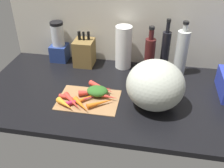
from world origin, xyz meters
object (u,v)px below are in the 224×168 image
Objects in this scene: carrot_4 at (81,100)px; bottle_2 at (181,52)px; carrot_10 at (102,88)px; carrot_7 at (102,87)px; carrot_6 at (105,96)px; bottle_0 at (150,54)px; blender_appliance at (59,44)px; paper_towel_roll at (124,47)px; carrot_3 at (101,103)px; winter_squash at (155,85)px; cutting_board at (89,99)px; carrot_5 at (92,92)px; carrot_1 at (81,105)px; carrot_8 at (65,104)px; carrot_9 at (72,101)px; bottle_1 at (165,50)px; knife_block at (84,52)px; carrot_0 at (89,97)px; carrot_2 at (72,98)px.

bottle_2 is (52.42, 41.95, 12.60)cm from carrot_4.
carrot_7 is at bearing 111.52° from carrot_10.
bottle_0 reaches higher than carrot_6.
carrot_10 is 50.30cm from blender_appliance.
paper_towel_roll is (7.99, 30.68, 11.58)cm from carrot_7.
carrot_7 is at bearing 100.99° from carrot_3.
paper_towel_roll reaches higher than winter_squash.
bottle_2 is at bearing -3.42° from paper_towel_roll.
cutting_board is 2.13× the size of carrot_5.
bottle_2 is at bearing 42.17° from carrot_1.
carrot_10 is (15.47, 18.32, -0.45)cm from carrot_8.
carrot_1 is 5.77cm from carrot_9.
paper_towel_roll is at bearing -178.45° from bottle_1.
carrot_6 is 0.42× the size of bottle_2.
carrot_10 is 32.53cm from winter_squash.
carrot_6 is at bearing 25.79° from carrot_9.
carrot_9 is at bearing -83.15° from knife_block.
carrot_7 is at bearing -137.51° from bottle_1.
carrot_1 is 0.47× the size of blender_appliance.
bottle_2 reaches higher than carrot_0.
bottle_0 is (24.69, 28.82, 10.05)cm from carrot_10.
carrot_5 is 54.54cm from bottle_1.
bottle_2 reaches higher than carrot_8.
winter_squash is (42.21, 7.01, 10.54)cm from carrot_9.
paper_towel_roll reaches higher than carrot_4.
carrot_6 is at bearing -14.50° from carrot_5.
carrot_10 is (7.21, 17.05, -0.24)cm from carrot_1.
carrot_3 is 48.29cm from knife_block.
knife_block is 0.67× the size of bottle_1.
blender_appliance is at bearing 175.96° from bottle_0.
carrot_3 is 0.52× the size of bottle_0.
carrot_6 is 8.67cm from carrot_7.
carrot_9 is (-12.43, -15.64, 0.02)cm from carrot_7.
carrot_6 is 43.44cm from knife_block.
carrot_5 is (1.29, 4.06, 2.01)cm from cutting_board.
bottle_1 reaches higher than bottle_0.
carrot_8 is 1.07× the size of carrot_10.
knife_block reaches higher than carrot_3.
carrot_3 is at bearing -26.37° from cutting_board.
paper_towel_roll is at bearing 75.40° from carrot_7.
paper_towel_roll is at bearing 69.50° from carrot_4.
carrot_3 is at bearing 6.71° from carrot_9.
carrot_0 is at bearing 73.97° from carrot_1.
paper_towel_roll is (7.78, 31.22, 11.90)cm from carrot_10.
carrot_4 is 15.89cm from carrot_7.
carrot_9 is (-8.60, -9.71, -0.05)cm from carrot_5.
knife_block is (-17.83, 29.34, 6.47)cm from carrot_7.
carrot_2 is 71.96cm from bottle_2.
carrot_0 is at bearing -178.57° from winter_squash.
bottle_1 is (52.10, 2.05, 5.01)cm from knife_block.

